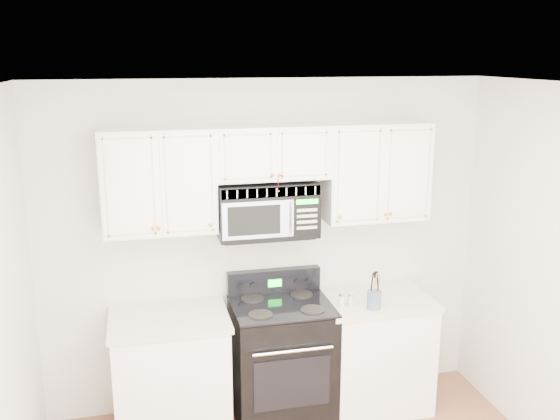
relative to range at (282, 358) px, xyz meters
name	(u,v)px	position (x,y,z in m)	size (l,w,h in m)	color
room	(337,344)	(-0.05, -1.44, 0.82)	(3.51, 3.51, 2.61)	brown
base_cabinet_left	(171,378)	(-0.85, 0.00, -0.06)	(0.86, 0.65, 0.92)	white
base_cabinet_right	(373,355)	(0.75, 0.00, -0.06)	(0.86, 0.65, 0.92)	white
range	(282,358)	(0.00, 0.00, 0.00)	(0.75, 0.68, 1.12)	black
upper_cabinets	(271,171)	(-0.05, 0.15, 1.45)	(2.44, 0.37, 0.75)	white
microwave	(267,209)	(-0.09, 0.12, 1.17)	(0.74, 0.42, 0.41)	black
utensil_crock	(374,299)	(0.66, -0.20, 0.51)	(0.11, 0.11, 0.29)	slate
shaker_salt	(351,300)	(0.51, -0.12, 0.48)	(0.04, 0.04, 0.09)	silver
shaker_pepper	(341,300)	(0.43, -0.13, 0.49)	(0.05, 0.05, 0.11)	silver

